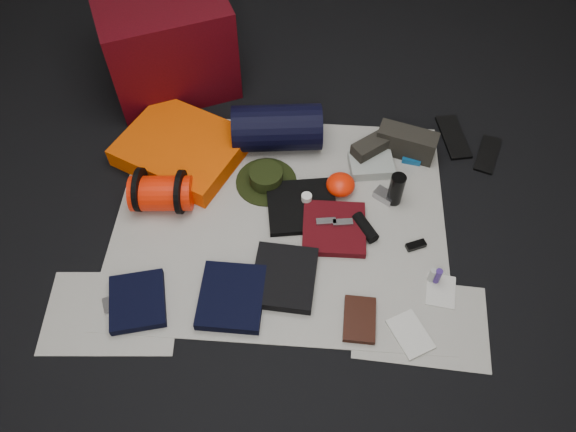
# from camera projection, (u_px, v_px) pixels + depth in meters

# --- Properties ---
(floor) EXTENTS (4.50, 4.50, 0.02)m
(floor) POSITION_uv_depth(u_px,v_px,m) (280.00, 220.00, 2.76)
(floor) COLOR black
(floor) RESTS_ON ground
(newspaper_mat) EXTENTS (1.60, 1.30, 0.01)m
(newspaper_mat) POSITION_uv_depth(u_px,v_px,m) (280.00, 219.00, 2.75)
(newspaper_mat) COLOR beige
(newspaper_mat) RESTS_ON floor
(newspaper_sheet_front_left) EXTENTS (0.61, 0.44, 0.00)m
(newspaper_sheet_front_left) POSITION_uv_depth(u_px,v_px,m) (112.00, 312.00, 2.46)
(newspaper_sheet_front_left) COLOR beige
(newspaper_sheet_front_left) RESTS_ON floor
(newspaper_sheet_front_right) EXTENTS (0.60, 0.43, 0.00)m
(newspaper_sheet_front_right) POSITION_uv_depth(u_px,v_px,m) (420.00, 322.00, 2.44)
(newspaper_sheet_front_right) COLOR beige
(newspaper_sheet_front_right) RESTS_ON floor
(red_cabinet) EXTENTS (0.84, 0.78, 0.56)m
(red_cabinet) POSITION_uv_depth(u_px,v_px,m) (167.00, 42.00, 3.09)
(red_cabinet) COLOR #46050C
(red_cabinet) RESTS_ON floor
(sleeping_pad) EXTENTS (0.74, 0.69, 0.11)m
(sleeping_pad) POSITION_uv_depth(u_px,v_px,m) (182.00, 148.00, 2.93)
(sleeping_pad) COLOR #F54F02
(sleeping_pad) RESTS_ON newspaper_mat
(stuff_sack) EXTENTS (0.31, 0.20, 0.17)m
(stuff_sack) POSITION_uv_depth(u_px,v_px,m) (161.00, 193.00, 2.72)
(stuff_sack) COLOR #FA1F04
(stuff_sack) RESTS_ON newspaper_mat
(sack_strap_left) EXTENTS (0.02, 0.22, 0.22)m
(sack_strap_left) POSITION_uv_depth(u_px,v_px,m) (140.00, 190.00, 2.71)
(sack_strap_left) COLOR black
(sack_strap_left) RESTS_ON newspaper_mat
(sack_strap_right) EXTENTS (0.03, 0.22, 0.22)m
(sack_strap_right) POSITION_uv_depth(u_px,v_px,m) (181.00, 192.00, 2.70)
(sack_strap_right) COLOR black
(sack_strap_right) RESTS_ON newspaper_mat
(navy_duffel) EXTENTS (0.49, 0.29, 0.24)m
(navy_duffel) POSITION_uv_depth(u_px,v_px,m) (277.00, 128.00, 2.92)
(navy_duffel) COLOR black
(navy_duffel) RESTS_ON newspaper_mat
(boonie_brim) EXTENTS (0.34, 0.34, 0.01)m
(boonie_brim) POSITION_uv_depth(u_px,v_px,m) (266.00, 182.00, 2.87)
(boonie_brim) COLOR black
(boonie_brim) RESTS_ON newspaper_mat
(boonie_crown) EXTENTS (0.17, 0.17, 0.08)m
(boonie_crown) POSITION_uv_depth(u_px,v_px,m) (266.00, 177.00, 2.83)
(boonie_crown) COLOR black
(boonie_crown) RESTS_ON boonie_brim
(hiking_boot_left) EXTENTS (0.25, 0.22, 0.12)m
(hiking_boot_left) POSITION_uv_depth(u_px,v_px,m) (373.00, 148.00, 2.92)
(hiking_boot_left) COLOR #27251F
(hiking_boot_left) RESTS_ON newspaper_mat
(hiking_boot_right) EXTENTS (0.32, 0.20, 0.15)m
(hiking_boot_right) POSITION_uv_depth(u_px,v_px,m) (407.00, 143.00, 2.92)
(hiking_boot_right) COLOR #27251F
(hiking_boot_right) RESTS_ON newspaper_mat
(flip_flop_left) EXTENTS (0.17, 0.33, 0.02)m
(flip_flop_left) POSITION_uv_depth(u_px,v_px,m) (453.00, 137.00, 3.05)
(flip_flop_left) COLOR black
(flip_flop_left) RESTS_ON floor
(flip_flop_right) EXTENTS (0.18, 0.28, 0.01)m
(flip_flop_right) POSITION_uv_depth(u_px,v_px,m) (488.00, 154.00, 2.98)
(flip_flop_right) COLOR black
(flip_flop_right) RESTS_ON floor
(trousers_navy_a) EXTENTS (0.30, 0.32, 0.04)m
(trousers_navy_a) POSITION_uv_depth(u_px,v_px,m) (138.00, 301.00, 2.47)
(trousers_navy_a) COLOR black
(trousers_navy_a) RESTS_ON newspaper_mat
(trousers_navy_b) EXTENTS (0.28, 0.32, 0.05)m
(trousers_navy_b) POSITION_uv_depth(u_px,v_px,m) (232.00, 297.00, 2.47)
(trousers_navy_b) COLOR black
(trousers_navy_b) RESTS_ON newspaper_mat
(trousers_charcoal) EXTENTS (0.30, 0.34, 0.05)m
(trousers_charcoal) POSITION_uv_depth(u_px,v_px,m) (284.00, 277.00, 2.53)
(trousers_charcoal) COLOR black
(trousers_charcoal) RESTS_ON newspaper_mat
(black_tshirt) EXTENTS (0.38, 0.36, 0.03)m
(black_tshirt) POSITION_uv_depth(u_px,v_px,m) (302.00, 206.00, 2.76)
(black_tshirt) COLOR black
(black_tshirt) RESTS_ON newspaper_mat
(red_shirt) EXTENTS (0.30, 0.30, 0.04)m
(red_shirt) POSITION_uv_depth(u_px,v_px,m) (334.00, 228.00, 2.69)
(red_shirt) COLOR #49080D
(red_shirt) RESTS_ON newspaper_mat
(orange_stuff_sack) EXTENTS (0.15, 0.15, 0.10)m
(orange_stuff_sack) POSITION_uv_depth(u_px,v_px,m) (341.00, 185.00, 2.80)
(orange_stuff_sack) COLOR #FA1F04
(orange_stuff_sack) RESTS_ON newspaper_mat
(first_aid_pouch) EXTENTS (0.25, 0.20, 0.06)m
(first_aid_pouch) POSITION_uv_depth(u_px,v_px,m) (371.00, 165.00, 2.90)
(first_aid_pouch) COLOR #969F98
(first_aid_pouch) RESTS_ON newspaper_mat
(water_bottle) EXTENTS (0.10, 0.10, 0.18)m
(water_bottle) POSITION_uv_depth(u_px,v_px,m) (396.00, 189.00, 2.73)
(water_bottle) COLOR black
(water_bottle) RESTS_ON newspaper_mat
(speaker) EXTENTS (0.13, 0.16, 0.06)m
(speaker) POSITION_uv_depth(u_px,v_px,m) (365.00, 228.00, 2.68)
(speaker) COLOR black
(speaker) RESTS_ON newspaper_mat
(compact_camera) EXTENTS (0.12, 0.11, 0.04)m
(compact_camera) POSITION_uv_depth(u_px,v_px,m) (384.00, 196.00, 2.80)
(compact_camera) COLOR #A09FA4
(compact_camera) RESTS_ON newspaper_mat
(cyan_case) EXTENTS (0.11, 0.08, 0.03)m
(cyan_case) POSITION_uv_depth(u_px,v_px,m) (412.00, 159.00, 2.94)
(cyan_case) COLOR #0D4C83
(cyan_case) RESTS_ON newspaper_mat
(toiletry_purple) EXTENTS (0.04, 0.04, 0.09)m
(toiletry_purple) POSITION_uv_depth(u_px,v_px,m) (437.00, 276.00, 2.51)
(toiletry_purple) COLOR #3D2475
(toiletry_purple) RESTS_ON newspaper_mat
(toiletry_clear) EXTENTS (0.03, 0.03, 0.09)m
(toiletry_clear) POSITION_uv_depth(u_px,v_px,m) (432.00, 275.00, 2.51)
(toiletry_clear) COLOR #ACB0AB
(toiletry_clear) RESTS_ON newspaper_mat
(paperback_book) EXTENTS (0.14, 0.22, 0.03)m
(paperback_book) POSITION_uv_depth(u_px,v_px,m) (360.00, 319.00, 2.42)
(paperback_book) COLOR black
(paperback_book) RESTS_ON newspaper_mat
(map_booklet) EXTENTS (0.21, 0.24, 0.01)m
(map_booklet) POSITION_uv_depth(u_px,v_px,m) (410.00, 334.00, 2.39)
(map_booklet) COLOR beige
(map_booklet) RESTS_ON newspaper_mat
(map_printout) EXTENTS (0.15, 0.18, 0.01)m
(map_printout) POSITION_uv_depth(u_px,v_px,m) (441.00, 291.00, 2.52)
(map_printout) COLOR beige
(map_printout) RESTS_ON newspaper_mat
(sunglasses) EXTENTS (0.10, 0.07, 0.02)m
(sunglasses) POSITION_uv_depth(u_px,v_px,m) (416.00, 245.00, 2.64)
(sunglasses) COLOR black
(sunglasses) RESTS_ON newspaper_mat
(key_cluster) EXTENTS (0.10, 0.10, 0.01)m
(key_cluster) POSITION_uv_depth(u_px,v_px,m) (112.00, 304.00, 2.47)
(key_cluster) COLOR #A09FA4
(key_cluster) RESTS_ON newspaper_mat
(tape_roll) EXTENTS (0.05, 0.05, 0.04)m
(tape_roll) POSITION_uv_depth(u_px,v_px,m) (307.00, 198.00, 2.75)
(tape_roll) COLOR white
(tape_roll) RESTS_ON black_tshirt
(energy_bar_a) EXTENTS (0.10, 0.05, 0.01)m
(energy_bar_a) POSITION_uv_depth(u_px,v_px,m) (326.00, 221.00, 2.68)
(energy_bar_a) COLOR #A09FA4
(energy_bar_a) RESTS_ON red_shirt
(energy_bar_b) EXTENTS (0.10, 0.05, 0.01)m
(energy_bar_b) POSITION_uv_depth(u_px,v_px,m) (343.00, 222.00, 2.67)
(energy_bar_b) COLOR #A09FA4
(energy_bar_b) RESTS_ON red_shirt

